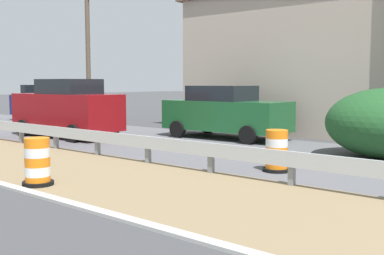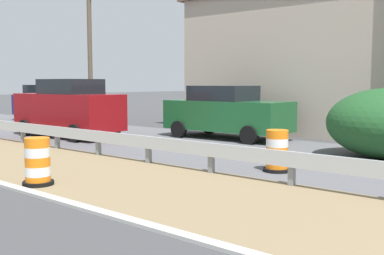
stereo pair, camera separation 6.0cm
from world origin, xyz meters
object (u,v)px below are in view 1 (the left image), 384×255
traffic_barrel_close (277,153)px  car_trailing_far_lane (67,108)px  car_trailing_near_lane (225,112)px  car_distant_a (47,103)px  utility_pole_mid (88,52)px  traffic_barrel_mid (38,164)px

traffic_barrel_close → car_trailing_far_lane: 9.73m
car_trailing_near_lane → car_distant_a: (0.01, 11.78, -0.00)m
car_trailing_near_lane → car_trailing_far_lane: bearing=-145.2°
traffic_barrel_close → utility_pole_mid: 16.20m
traffic_barrel_mid → car_distant_a: bearing=56.5°
traffic_barrel_close → utility_pole_mid: size_ratio=0.14×
car_trailing_near_lane → utility_pole_mid: (1.37, 9.95, 2.70)m
traffic_barrel_mid → car_trailing_near_lane: size_ratio=0.20×
car_trailing_far_lane → utility_pole_mid: (4.95, 5.07, 2.59)m
car_trailing_far_lane → utility_pole_mid: utility_pole_mid is taller
car_trailing_near_lane → car_trailing_far_lane: (-3.58, 4.88, 0.12)m
car_trailing_near_lane → traffic_barrel_mid: bearing=-80.1°
car_distant_a → utility_pole_mid: 3.54m
car_trailing_near_lane → car_trailing_far_lane: size_ratio=1.00×
traffic_barrel_mid → car_distant_a: 16.29m
utility_pole_mid → car_distant_a: bearing=126.4°
traffic_barrel_close → car_distant_a: size_ratio=0.20×
car_distant_a → traffic_barrel_close: bearing=-14.1°
car_trailing_far_lane → utility_pole_mid: 7.54m
traffic_barrel_mid → car_trailing_far_lane: size_ratio=0.20×
traffic_barrel_mid → car_trailing_near_lane: car_trailing_near_lane is taller
utility_pole_mid → traffic_barrel_close: bearing=-111.9°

